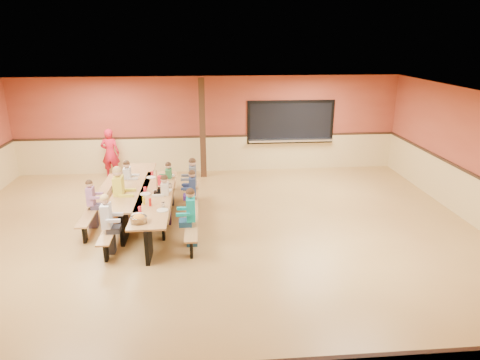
{
  "coord_description": "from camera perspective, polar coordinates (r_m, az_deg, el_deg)",
  "views": [
    {
      "loc": [
        -0.17,
        -8.31,
        4.17
      ],
      "look_at": [
        0.6,
        0.55,
        1.15
      ],
      "focal_mm": 32.0,
      "sensor_mm": 36.0,
      "label": 1
    }
  ],
  "objects": [
    {
      "name": "ground",
      "position": [
        9.3,
        -3.41,
        -7.93
      ],
      "size": [
        12.0,
        12.0,
        0.0
      ],
      "primitive_type": "plane",
      "color": "olive",
      "rests_on": "ground"
    },
    {
      "name": "room_envelope",
      "position": [
        9.01,
        -3.5,
        -4.0
      ],
      "size": [
        12.04,
        10.04,
        3.02
      ],
      "color": "#973F2C",
      "rests_on": "ground"
    },
    {
      "name": "kitchen_pass_through",
      "position": [
        13.82,
        6.76,
        7.43
      ],
      "size": [
        2.78,
        0.28,
        1.38
      ],
      "color": "black",
      "rests_on": "ground"
    },
    {
      "name": "structural_post",
      "position": [
        12.98,
        -5.02,
        6.81
      ],
      "size": [
        0.18,
        0.18,
        3.0
      ],
      "primitive_type": "cube",
      "color": "#331E11",
      "rests_on": "ground"
    },
    {
      "name": "cafeteria_table_main",
      "position": [
        9.91,
        -11.15,
        -3.19
      ],
      "size": [
        1.91,
        3.7,
        0.74
      ],
      "color": "#A37340",
      "rests_on": "ground"
    },
    {
      "name": "cafeteria_table_second",
      "position": [
        10.77,
        -13.95,
        -1.6
      ],
      "size": [
        1.91,
        3.7,
        0.74
      ],
      "color": "#A37340",
      "rests_on": "ground"
    },
    {
      "name": "seated_child_white_left",
      "position": [
        8.9,
        -17.28,
        -5.68
      ],
      "size": [
        0.38,
        0.31,
        1.23
      ],
      "primitive_type": null,
      "color": "silver",
      "rests_on": "ground"
    },
    {
      "name": "seated_adult_yellow",
      "position": [
        10.12,
        -15.77,
        -2.1
      ],
      "size": [
        0.45,
        0.37,
        1.38
      ],
      "primitive_type": null,
      "color": "gold",
      "rests_on": "ground"
    },
    {
      "name": "seated_child_grey_left",
      "position": [
        11.23,
        -14.7,
        -0.46
      ],
      "size": [
        0.36,
        0.29,
        1.18
      ],
      "primitive_type": null,
      "color": "silver",
      "rests_on": "ground"
    },
    {
      "name": "seated_child_teal_right",
      "position": [
        8.86,
        -6.52,
        -5.01
      ],
      "size": [
        0.38,
        0.31,
        1.23
      ],
      "primitive_type": null,
      "color": "#0FA5A8",
      "rests_on": "ground"
    },
    {
      "name": "seated_child_navy_right",
      "position": [
        10.27,
        -6.33,
        -1.85
      ],
      "size": [
        0.34,
        0.28,
        1.15
      ],
      "primitive_type": null,
      "color": "navy",
      "rests_on": "ground"
    },
    {
      "name": "seated_child_char_right",
      "position": [
        10.92,
        -6.27,
        -0.33
      ],
      "size": [
        0.39,
        0.32,
        1.24
      ],
      "primitive_type": null,
      "color": "#555861",
      "rests_on": "ground"
    },
    {
      "name": "seated_child_purple_sec",
      "position": [
        10.2,
        -19.18,
        -3.06
      ],
      "size": [
        0.33,
        0.27,
        1.12
      ],
      "primitive_type": null,
      "color": "#9A638F",
      "rests_on": "ground"
    },
    {
      "name": "seated_child_green_sec",
      "position": [
        11.08,
        -9.41,
        -0.51
      ],
      "size": [
        0.33,
        0.27,
        1.13
      ],
      "primitive_type": null,
      "color": "#2C693B",
      "rests_on": "ground"
    },
    {
      "name": "seated_child_tan_sec",
      "position": [
        9.93,
        -9.91,
        -2.66
      ],
      "size": [
        0.35,
        0.29,
        1.18
      ],
      "primitive_type": null,
      "color": "beige",
      "rests_on": "ground"
    },
    {
      "name": "standing_woman",
      "position": [
        13.6,
        -16.91,
        3.43
      ],
      "size": [
        0.59,
        0.41,
        1.53
      ],
      "primitive_type": "imported",
      "rotation": [
        0.0,
        0.0,
        3.06
      ],
      "color": "red",
      "rests_on": "ground"
    },
    {
      "name": "punch_pitcher",
      "position": [
        10.48,
        -10.57,
        -0.05
      ],
      "size": [
        0.16,
        0.16,
        0.22
      ],
      "primitive_type": "cylinder",
      "color": "red",
      "rests_on": "cafeteria_table_main"
    },
    {
      "name": "chip_bowl",
      "position": [
        8.49,
        -13.36,
        -5.06
      ],
      "size": [
        0.32,
        0.32,
        0.15
      ],
      "primitive_type": null,
      "color": "#FFA828",
      "rests_on": "cafeteria_table_main"
    },
    {
      "name": "napkin_dispenser",
      "position": [
        9.93,
        -10.63,
        -1.38
      ],
      "size": [
        0.1,
        0.14,
        0.13
      ],
      "primitive_type": "cube",
      "color": "black",
      "rests_on": "cafeteria_table_main"
    },
    {
      "name": "condiment_mustard",
      "position": [
        9.35,
        -12.7,
        -2.7
      ],
      "size": [
        0.06,
        0.06,
        0.17
      ],
      "primitive_type": "cylinder",
      "color": "yellow",
      "rests_on": "cafeteria_table_main"
    },
    {
      "name": "condiment_ketchup",
      "position": [
        9.23,
        -11.89,
        -2.91
      ],
      "size": [
        0.06,
        0.06,
        0.17
      ],
      "primitive_type": "cylinder",
      "color": "#B2140F",
      "rests_on": "cafeteria_table_main"
    },
    {
      "name": "table_paddle",
      "position": [
        9.89,
        -10.97,
        -1.05
      ],
      "size": [
        0.16,
        0.16,
        0.56
      ],
      "color": "black",
      "rests_on": "cafeteria_table_main"
    },
    {
      "name": "place_settings",
      "position": [
        9.82,
        -11.25,
        -1.73
      ],
      "size": [
        0.65,
        3.3,
        0.11
      ],
      "primitive_type": null,
      "color": "beige",
      "rests_on": "cafeteria_table_main"
    }
  ]
}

